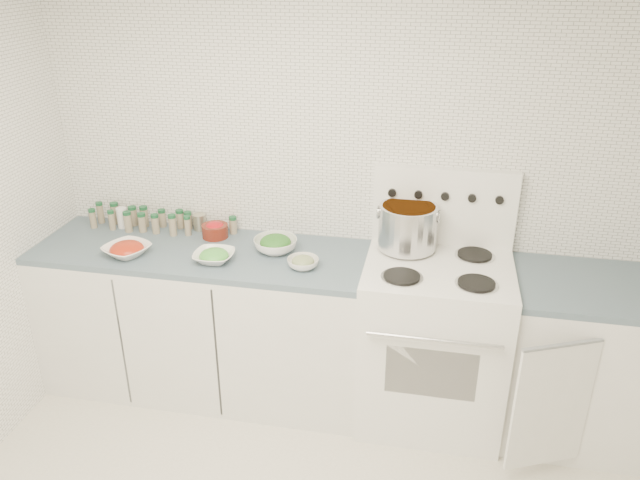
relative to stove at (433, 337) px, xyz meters
The scene contains 13 objects.
room_walls 1.66m from the stove, 112.04° to the right, with size 3.54×3.04×2.52m.
counter_left 1.31m from the stove, behind, with size 1.85×0.62×0.90m.
stove is the anchor object (origin of this frame).
counter_right 0.82m from the stove, ahead, with size 0.89×0.79×0.90m.
stock_pot 0.63m from the stove, 138.30° to the left, with size 0.33×0.31×0.24m.
bowl_tomato 1.73m from the stove, behind, with size 0.31×0.31×0.08m.
bowl_snowpea 1.26m from the stove, behind, with size 0.22×0.22×0.07m.
bowl_broccoli 1.00m from the stove, behind, with size 0.31×0.31×0.10m.
bowl_zucchini 0.83m from the stove, behind, with size 0.21×0.21×0.07m.
bowl_pepper 1.37m from the stove, behind, with size 0.15×0.15×0.09m.
salt_canister 1.93m from the stove, behind, with size 0.06×0.06×0.12m, color white.
tin_can 1.50m from the stove, 169.34° to the left, with size 0.07×0.07×0.10m, color #A8A48E.
spice_cluster 1.78m from the stove, behind, with size 0.89×0.16×0.13m.
Camera 1 is at (0.43, -1.73, 2.39)m, focal length 35.00 mm.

